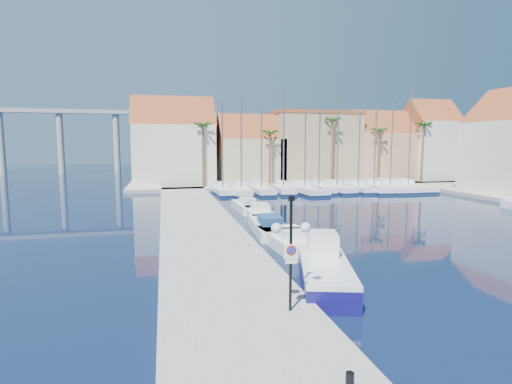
% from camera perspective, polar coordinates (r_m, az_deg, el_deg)
% --- Properties ---
extents(ground, '(260.00, 260.00, 0.00)m').
position_cam_1_polar(ground, '(20.88, 22.28, -12.37)').
color(ground, black).
rests_on(ground, ground).
extents(quay_west, '(6.00, 77.00, 0.50)m').
position_cam_1_polar(quay_west, '(30.29, -7.81, -5.50)').
color(quay_west, gray).
rests_on(quay_west, ground).
extents(shore_north, '(54.00, 16.00, 0.50)m').
position_cam_1_polar(shore_north, '(67.85, 5.56, 1.37)').
color(shore_north, gray).
rests_on(shore_north, ground).
extents(lamp_post, '(1.47, 0.50, 4.35)m').
position_cam_1_polar(lamp_post, '(14.74, 5.02, -6.27)').
color(lamp_post, black).
rests_on(lamp_post, quay_west).
extents(bollard, '(0.22, 0.22, 0.54)m').
position_cam_1_polar(bollard, '(11.27, 13.25, -25.02)').
color(bollard, black).
rests_on(bollard, quay_west).
extents(fishing_boat, '(4.00, 6.95, 2.31)m').
position_cam_1_polar(fishing_boat, '(19.59, 9.77, -10.85)').
color(fishing_boat, '#130F5A').
rests_on(fishing_boat, ground).
extents(motorboat_west_0, '(2.62, 6.96, 1.40)m').
position_cam_1_polar(motorboat_west_0, '(26.23, 4.55, -6.81)').
color(motorboat_west_0, white).
rests_on(motorboat_west_0, ground).
extents(motorboat_west_1, '(2.80, 7.14, 1.40)m').
position_cam_1_polar(motorboat_west_1, '(30.47, 1.80, -4.86)').
color(motorboat_west_1, white).
rests_on(motorboat_west_1, ground).
extents(motorboat_west_2, '(2.56, 6.70, 1.40)m').
position_cam_1_polar(motorboat_west_2, '(36.28, 0.44, -2.96)').
color(motorboat_west_2, white).
rests_on(motorboat_west_2, ground).
extents(motorboat_west_3, '(2.03, 5.90, 1.40)m').
position_cam_1_polar(motorboat_west_3, '(40.17, -1.41, -2.01)').
color(motorboat_west_3, white).
rests_on(motorboat_west_3, ground).
extents(sailboat_0, '(2.49, 8.37, 12.21)m').
position_cam_1_polar(sailboat_0, '(53.80, -4.84, 0.34)').
color(sailboat_0, white).
rests_on(sailboat_0, ground).
extents(sailboat_1, '(2.82, 8.59, 13.28)m').
position_cam_1_polar(sailboat_1, '(53.48, -2.17, 0.34)').
color(sailboat_1, white).
rests_on(sailboat_1, ground).
extents(sailboat_2, '(2.32, 8.57, 11.89)m').
position_cam_1_polar(sailboat_2, '(54.15, 0.64, 0.39)').
color(sailboat_2, white).
rests_on(sailboat_2, ground).
extents(sailboat_3, '(2.73, 8.25, 13.85)m').
position_cam_1_polar(sailboat_3, '(54.95, 3.82, 0.52)').
color(sailboat_3, white).
rests_on(sailboat_3, ground).
extents(sailboat_4, '(3.66, 11.25, 11.91)m').
position_cam_1_polar(sailboat_4, '(55.49, 6.69, 0.46)').
color(sailboat_4, white).
rests_on(sailboat_4, ground).
extents(sailboat_5, '(2.28, 8.47, 12.46)m').
position_cam_1_polar(sailboat_5, '(56.61, 8.76, 0.61)').
color(sailboat_5, white).
rests_on(sailboat_5, ground).
extents(sailboat_6, '(2.90, 8.91, 14.54)m').
position_cam_1_polar(sailboat_6, '(57.50, 11.23, 0.68)').
color(sailboat_6, white).
rests_on(sailboat_6, ground).
extents(sailboat_7, '(2.43, 9.01, 11.28)m').
position_cam_1_polar(sailboat_7, '(58.77, 14.13, 0.68)').
color(sailboat_7, white).
rests_on(sailboat_7, ground).
extents(sailboat_8, '(3.57, 10.52, 11.93)m').
position_cam_1_polar(sailboat_8, '(59.58, 16.25, 0.68)').
color(sailboat_8, white).
rests_on(sailboat_8, ground).
extents(sailboat_9, '(3.83, 11.63, 12.68)m').
position_cam_1_polar(sailboat_9, '(61.15, 18.31, 0.75)').
color(sailboat_9, white).
rests_on(sailboat_9, ground).
extents(sailboat_10, '(3.30, 11.48, 14.93)m').
position_cam_1_polar(sailboat_10, '(62.71, 20.56, 0.83)').
color(sailboat_10, white).
rests_on(sailboat_10, ground).
extents(building_0, '(12.30, 9.00, 13.50)m').
position_cam_1_polar(building_0, '(62.99, -11.69, 6.56)').
color(building_0, beige).
rests_on(building_0, shore_north).
extents(building_1, '(10.30, 8.00, 11.00)m').
position_cam_1_polar(building_1, '(64.45, -0.88, 5.61)').
color(building_1, tan).
rests_on(building_1, shore_north).
extents(building_2, '(14.20, 10.20, 11.50)m').
position_cam_1_polar(building_2, '(68.56, 8.01, 6.42)').
color(building_2, '#99845E').
rests_on(building_2, shore_north).
extents(building_3, '(10.30, 8.00, 12.00)m').
position_cam_1_polar(building_3, '(72.87, 17.18, 5.89)').
color(building_3, tan).
rests_on(building_3, shore_north).
extents(building_4, '(8.30, 8.00, 14.00)m').
position_cam_1_polar(building_4, '(76.98, 23.42, 6.49)').
color(building_4, silver).
rests_on(building_4, shore_north).
extents(palm_0, '(2.60, 2.60, 10.15)m').
position_cam_1_polar(palm_0, '(58.30, -7.63, 9.14)').
color(palm_0, brown).
rests_on(palm_0, shore_north).
extents(palm_1, '(2.60, 2.60, 9.15)m').
position_cam_1_polar(palm_1, '(60.07, 2.02, 8.22)').
color(palm_1, brown).
rests_on(palm_1, shore_north).
extents(palm_2, '(2.60, 2.60, 11.15)m').
position_cam_1_polar(palm_2, '(63.48, 10.90, 9.73)').
color(palm_2, brown).
rests_on(palm_2, shore_north).
extents(palm_3, '(2.60, 2.60, 9.65)m').
position_cam_1_polar(palm_3, '(67.06, 17.20, 8.18)').
color(palm_3, brown).
rests_on(palm_3, shore_north).
extents(palm_4, '(2.60, 2.60, 10.65)m').
position_cam_1_polar(palm_4, '(71.45, 22.84, 8.61)').
color(palm_4, brown).
rests_on(palm_4, shore_north).
extents(viaduct, '(48.00, 2.20, 14.45)m').
position_cam_1_polar(viaduct, '(101.80, -29.04, 8.00)').
color(viaduct, '#9E9E99').
rests_on(viaduct, ground).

